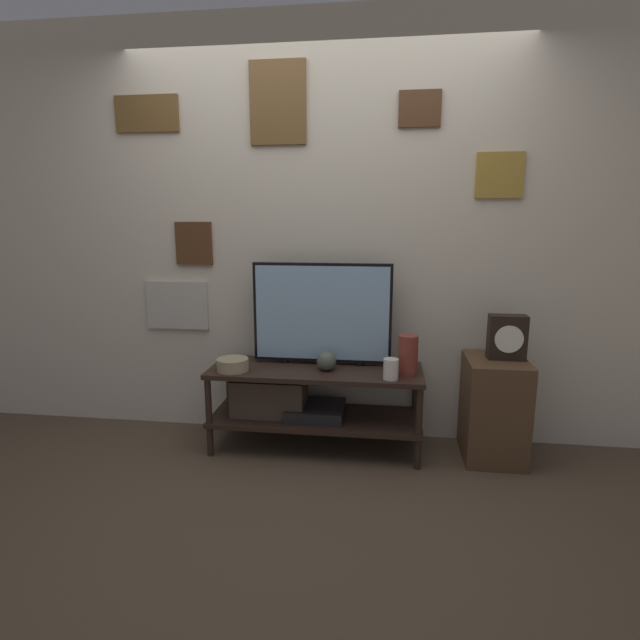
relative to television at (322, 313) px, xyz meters
The scene contains 10 objects.
ground_plane 0.94m from the television, 94.08° to the right, with size 12.00×12.00×0.00m, color #4C3D2D.
wall_back 0.52m from the television, 100.50° to the left, with size 6.40×0.08×2.70m.
media_console 0.56m from the television, 143.34° to the right, with size 1.33×0.47×0.53m.
television is the anchor object (origin of this frame).
vase_tall_ceramic 0.60m from the television, 15.58° to the right, with size 0.12×0.12×0.24m.
vase_wide_bowl 0.64m from the television, 157.97° to the right, with size 0.20×0.20×0.08m.
vase_round_glass 0.31m from the television, 70.97° to the right, with size 0.12×0.12×0.12m.
candle_jar 0.58m from the television, 30.00° to the right, with size 0.09×0.09×0.12m.
side_table 1.21m from the television, ahead, with size 0.35×0.43×0.63m.
mantel_clock 1.13m from the television, ahead, with size 0.22×0.11×0.27m.
Camera 1 is at (0.43, -2.70, 1.46)m, focal length 28.00 mm.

